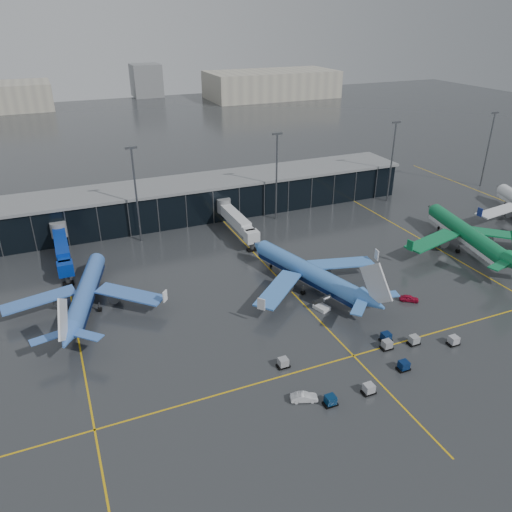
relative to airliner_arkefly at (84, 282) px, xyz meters
name	(u,v)px	position (x,y,z in m)	size (l,w,h in m)	color
ground	(268,325)	(31.95, -20.66, -5.99)	(600.00, 600.00, 0.00)	#282B2D
terminal_pier	(182,200)	(31.95, 41.34, -0.57)	(142.00, 17.00, 10.70)	black
jet_bridges	(62,248)	(-3.05, 22.33, -1.44)	(94.00, 27.50, 7.20)	#595B60
flood_masts	(210,182)	(36.95, 29.34, 7.82)	(203.00, 0.50, 25.50)	#595B60
distant_hangars	(171,88)	(81.89, 249.42, 2.80)	(260.00, 71.00, 22.00)	#B2AD99
taxi_lines	(290,290)	(41.95, -10.05, -5.98)	(220.00, 120.00, 0.02)	gold
airliner_arkefly	(84,282)	(0.00, 0.00, 0.00)	(34.23, 38.99, 11.98)	#3C6DC6
airliner_klm_near	(307,262)	(45.87, -10.24, 0.36)	(36.29, 41.33, 12.70)	#407CD2
airliner_aer_lingus	(468,224)	(93.27, -8.51, 0.77)	(38.65, 44.02, 13.53)	#0D7440
baggage_carts	(380,359)	(45.11, -39.05, -5.23)	(34.04, 12.90, 1.70)	black
mobile_airstair	(322,306)	(44.47, -19.76, -5.22)	(3.04, 3.71, 3.45)	silver
service_van_red	(409,298)	(63.20, -24.25, -5.31)	(1.60, 3.97, 1.35)	#A50C2B
service_van_white	(304,397)	(28.34, -42.33, -5.28)	(1.51, 4.34, 1.43)	silver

